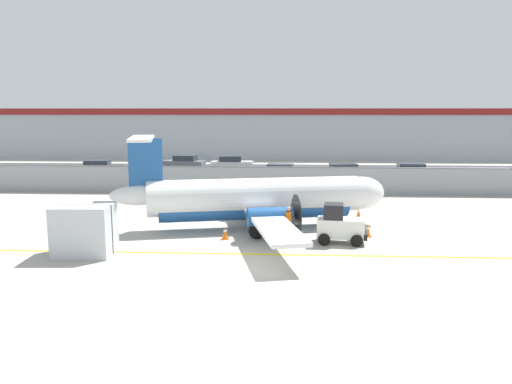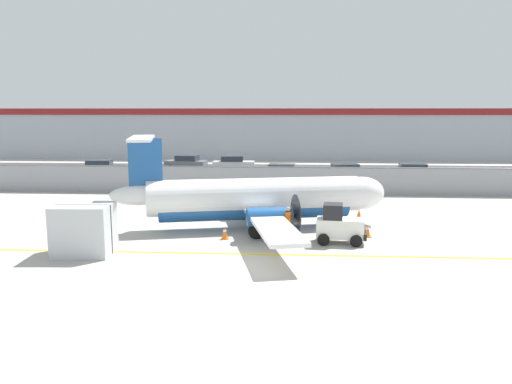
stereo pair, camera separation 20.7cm
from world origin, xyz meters
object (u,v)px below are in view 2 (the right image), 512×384
object	(u,v)px
cargo_container	(84,229)
traffic_cone_near_right	(359,213)
parked_car_1	(186,163)
parked_car_2	(233,164)
parked_car_5	(414,173)
parked_car_3	(283,174)
parked_car_0	(101,169)
traffic_cone_near_left	(368,231)
ground_crew_worker	(288,222)
baggage_tug	(339,225)
traffic_cone_far_left	(225,233)
parked_car_4	(346,173)
traffic_cone_far_right	(240,212)
commuter_airplane	(260,199)

from	to	relation	value
cargo_container	traffic_cone_near_right	world-z (taller)	cargo_container
parked_car_1	traffic_cone_near_right	bearing A→B (deg)	131.52
parked_car_2	parked_car_5	size ratio (longest dim) A/B	1.00
parked_car_1	parked_car_3	bearing A→B (deg)	148.72
traffic_cone_near_right	parked_car_1	world-z (taller)	parked_car_1
cargo_container	traffic_cone_near_right	distance (m)	15.38
parked_car_1	parked_car_3	xyz separation A→B (m)	(10.04, -8.13, 0.00)
cargo_container	parked_car_0	xyz separation A→B (m)	(-8.47, 24.39, -0.21)
traffic_cone_near_left	parked_car_3	distance (m)	18.52
parked_car_0	parked_car_1	distance (m)	8.86
ground_crew_worker	parked_car_0	xyz separation A→B (m)	(-17.39, 21.73, -0.06)
baggage_tug	traffic_cone_far_left	world-z (taller)	baggage_tug
baggage_tug	parked_car_2	xyz separation A→B (m)	(-7.95, 26.95, 0.04)
parked_car_4	parked_car_5	bearing A→B (deg)	-2.81
traffic_cone_far_right	parked_car_5	bearing A→B (deg)	47.52
traffic_cone_near_right	parked_car_2	distance (m)	23.49
ground_crew_worker	parked_car_4	size ratio (longest dim) A/B	0.39
ground_crew_worker	cargo_container	distance (m)	9.30
parked_car_0	parked_car_3	distance (m)	17.15
parked_car_0	traffic_cone_near_left	bearing A→B (deg)	-50.27
traffic_cone_far_right	parked_car_0	size ratio (longest dim) A/B	0.15
traffic_cone_near_left	parked_car_0	size ratio (longest dim) A/B	0.15
baggage_tug	parked_car_2	world-z (taller)	baggage_tug
traffic_cone_near_left	parked_car_1	size ratio (longest dim) A/B	0.15
parked_car_4	traffic_cone_far_right	bearing A→B (deg)	-125.80
parked_car_3	parked_car_4	bearing A→B (deg)	13.01
parked_car_0	commuter_airplane	bearing A→B (deg)	-56.48
traffic_cone_near_right	parked_car_0	world-z (taller)	parked_car_0
commuter_airplane	parked_car_3	bearing A→B (deg)	73.46
traffic_cone_far_left	traffic_cone_far_right	bearing A→B (deg)	87.27
parked_car_1	parked_car_3	distance (m)	12.92
commuter_airplane	ground_crew_worker	size ratio (longest dim) A/B	9.39
parked_car_1	cargo_container	bearing A→B (deg)	100.71
commuter_airplane	traffic_cone_far_left	bearing A→B (deg)	-135.43
traffic_cone_near_left	parked_car_4	bearing A→B (deg)	86.76
parked_car_3	parked_car_5	size ratio (longest dim) A/B	1.01
ground_crew_worker	cargo_container	size ratio (longest dim) A/B	0.68
parked_car_2	parked_car_3	bearing A→B (deg)	-59.51
traffic_cone_near_left	traffic_cone_far_left	size ratio (longest dim) A/B	1.00
traffic_cone_near_right	parked_car_5	size ratio (longest dim) A/B	0.15
baggage_tug	traffic_cone_far_left	xyz separation A→B (m)	(-5.50, 0.37, -0.54)
parked_car_5	ground_crew_worker	bearing A→B (deg)	-115.48
parked_car_0	parked_car_5	world-z (taller)	same
traffic_cone_near_left	traffic_cone_near_right	bearing A→B (deg)	87.74
parked_car_0	traffic_cone_far_right	bearing A→B (deg)	-54.76
commuter_airplane	parked_car_3	size ratio (longest dim) A/B	3.68
traffic_cone_near_left	traffic_cone_far_left	world-z (taller)	same
parked_car_3	ground_crew_worker	bearing A→B (deg)	-83.57
baggage_tug	cargo_container	size ratio (longest dim) A/B	0.97
traffic_cone_near_right	parked_car_2	size ratio (longest dim) A/B	0.15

